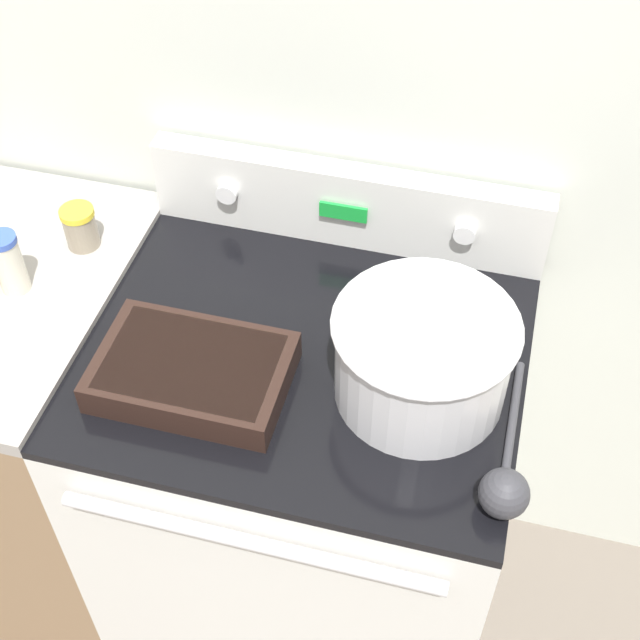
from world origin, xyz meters
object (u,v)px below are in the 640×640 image
at_px(mixing_bowl, 423,354).
at_px(ladle, 505,486).
at_px(spice_jar_blue_cap, 9,263).
at_px(casserole_dish, 192,371).
at_px(spice_jar_yellow_cap, 80,227).

distance_m(mixing_bowl, ladle, 0.24).
bearing_deg(spice_jar_blue_cap, casserole_dish, -17.40).
distance_m(mixing_bowl, spice_jar_yellow_cap, 0.70).
bearing_deg(mixing_bowl, casserole_dish, -167.76).
bearing_deg(casserole_dish, spice_jar_blue_cap, 162.60).
relative_size(mixing_bowl, ladle, 0.93).
xyz_separation_m(mixing_bowl, spice_jar_blue_cap, (-0.75, 0.04, -0.02)).
bearing_deg(casserole_dish, spice_jar_yellow_cap, 140.59).
height_order(ladle, spice_jar_yellow_cap, spice_jar_yellow_cap).
bearing_deg(spice_jar_yellow_cap, ladle, -22.85).
height_order(spice_jar_yellow_cap, spice_jar_blue_cap, spice_jar_blue_cap).
xyz_separation_m(mixing_bowl, ladle, (0.16, -0.17, -0.06)).
relative_size(ladle, spice_jar_blue_cap, 2.61).
distance_m(casserole_dish, spice_jar_yellow_cap, 0.41).
bearing_deg(ladle, casserole_dish, 169.88).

